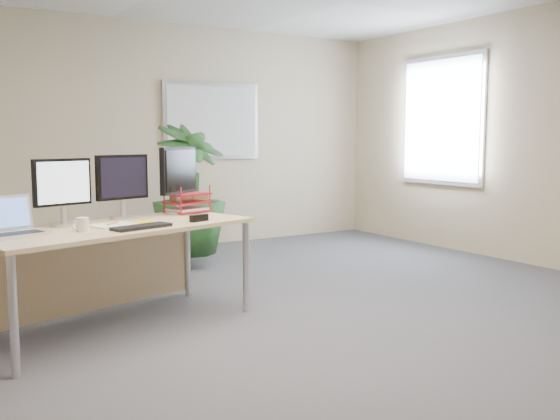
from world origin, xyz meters
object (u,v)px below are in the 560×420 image
desk (109,246)px  floor_plant (189,196)px  laptop (12,225)px  monitor_left (63,188)px  monitor_right (123,182)px

desk → floor_plant: (1.29, 1.56, 0.17)m
floor_plant → laptop: floor_plant is taller
laptop → desk: bearing=14.4°
monitor_left → laptop: 0.49m
monitor_left → laptop: (-0.37, -0.24, -0.21)m
desk → monitor_left: 0.51m
floor_plant → monitor_left: size_ratio=3.23×
monitor_left → monitor_right: (0.47, 0.16, 0.01)m
desk → laptop: bearing=-165.6°
floor_plant → monitor_left: 2.18m
desk → laptop: laptop is taller
monitor_left → laptop: size_ratio=1.15×
desk → floor_plant: 2.03m
desk → monitor_left: (-0.29, 0.07, 0.42)m
desk → floor_plant: bearing=50.3°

